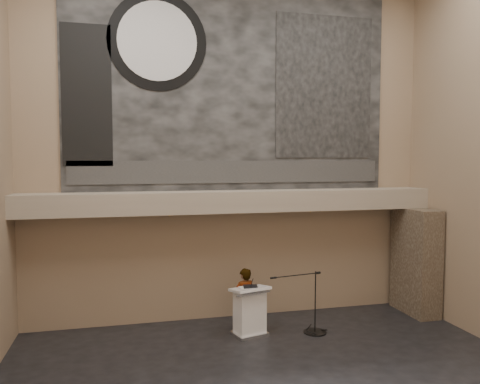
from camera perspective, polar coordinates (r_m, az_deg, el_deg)
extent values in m
cube|color=#8E745A|center=(11.59, -0.95, 5.45)|extent=(10.00, 0.02, 8.50)
cube|color=#8E745A|center=(4.19, 24.46, 7.76)|extent=(10.00, 0.02, 8.50)
cube|color=gray|center=(11.24, -0.49, -1.14)|extent=(10.00, 0.80, 0.50)
cylinder|color=#B2893D|center=(10.96, -8.60, -2.78)|extent=(0.04, 0.04, 0.06)
cylinder|color=#B2893D|center=(11.80, 8.59, -2.30)|extent=(0.04, 0.04, 0.06)
cube|color=black|center=(11.69, -0.92, 12.58)|extent=(8.00, 0.05, 5.00)
cube|color=#2B2B2B|center=(11.52, -0.87, 2.48)|extent=(7.76, 0.02, 0.55)
cylinder|color=black|center=(11.58, -10.03, 17.65)|extent=(2.30, 0.02, 2.30)
cylinder|color=silver|center=(11.56, -10.02, 17.67)|extent=(1.84, 0.02, 1.84)
cube|color=black|center=(12.42, 10.24, 12.47)|extent=(2.60, 0.02, 3.60)
cube|color=black|center=(11.35, -18.19, 11.12)|extent=(1.10, 0.02, 3.20)
cube|color=#413428|center=(12.96, 20.64, -7.86)|extent=(0.60, 1.40, 2.70)
cube|color=silver|center=(10.99, 1.18, -16.88)|extent=(0.83, 0.71, 0.08)
cube|color=white|center=(10.81, 1.19, -14.30)|extent=(0.72, 0.58, 0.96)
cube|color=white|center=(10.64, 1.22, -11.73)|extent=(0.92, 0.76, 0.14)
cube|color=black|center=(10.65, 1.28, -11.46)|extent=(0.35, 0.29, 0.04)
cube|color=silver|center=(10.61, 0.69, -11.59)|extent=(0.28, 0.35, 0.00)
imported|color=silver|center=(11.03, 0.54, -12.98)|extent=(0.61, 0.48, 1.46)
cylinder|color=black|center=(11.28, 9.12, -16.51)|extent=(0.52, 0.52, 0.02)
cylinder|color=black|center=(11.06, 9.16, -13.12)|extent=(0.03, 0.03, 1.42)
cylinder|color=black|center=(10.61, 6.70, -10.07)|extent=(1.18, 0.21, 0.02)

